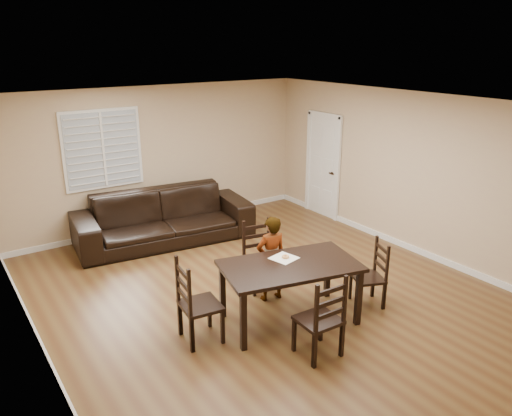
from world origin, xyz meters
The scene contains 11 objects.
ground centered at (0.00, 0.00, 0.00)m, with size 7.00×7.00×0.00m, color brown.
room centered at (0.04, 0.18, 1.81)m, with size 6.04×7.04×2.72m.
dining_table centered at (-0.17, -0.73, 0.72)m, with size 1.88×1.33×0.80m.
chair_near centered at (0.07, 0.33, 0.46)m, with size 0.53×0.50×1.02m.
chair_far centered at (-0.35, -1.62, 0.47)m, with size 0.48×0.45×1.03m.
chair_left centered at (-1.44, -0.45, 0.48)m, with size 0.50×0.53×1.07m.
chair_right centered at (1.08, -1.04, 0.42)m, with size 0.52×0.53×0.93m.
child centered at (-0.03, -0.13, 0.61)m, with size 0.45×0.29×1.23m, color gray.
napkin centered at (-0.12, -0.55, 0.80)m, with size 0.30×0.30×0.00m, color silver.
donut centered at (-0.10, -0.55, 0.83)m, with size 0.10×0.10×0.04m.
sofa centered at (-0.36, 2.69, 0.45)m, with size 3.11×1.21×0.91m, color black.
Camera 1 is at (-3.74, -5.21, 3.48)m, focal length 35.00 mm.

